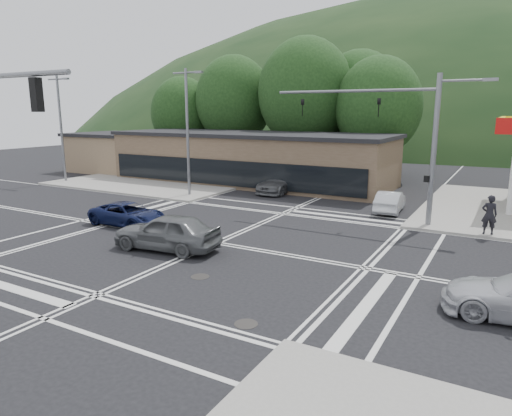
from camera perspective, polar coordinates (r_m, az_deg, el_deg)
The scene contains 19 objects.
ground at distance 21.71m, azimuth -5.00°, elevation -4.39°, with size 120.00×120.00×0.00m, color black.
sidewalk_nw at distance 42.31m, azimuth -10.34°, elevation 3.66°, with size 16.00×16.00×0.15m, color gray.
commercial_row at distance 39.70m, azimuth -0.72°, elevation 6.11°, with size 24.00×8.00×4.00m, color brown.
commercial_nw at distance 49.68m, azimuth -17.00°, elevation 6.56°, with size 8.00×7.00×3.60m, color #846B4F.
hill_north at distance 107.96m, azimuth 23.33°, elevation 7.86°, with size 252.00×126.00×140.00m, color #183116.
tree_n_a at distance 48.59m, azimuth -2.76°, elevation 13.26°, with size 8.00×8.00×11.75m.
tree_n_b at distance 44.87m, azimuth 6.18°, elevation 14.14°, with size 9.00×9.00×12.98m.
tree_n_c at distance 42.54m, azimuth 15.03°, elevation 12.17°, with size 7.60×7.60×10.87m.
tree_n_d at distance 51.23m, azimuth -9.17°, elevation 11.61°, with size 6.80×6.80×9.76m.
tree_n_e at distance 47.22m, azimuth 12.73°, elevation 13.02°, with size 8.40×8.40×11.98m.
streetlight_nw at distance 33.10m, azimuth -8.49°, elevation 10.07°, with size 2.50×0.25×9.00m.
streetlight_w at distance 42.72m, azimuth -23.17°, elevation 9.68°, with size 2.50×0.25×9.00m.
signal_mast_ne at distance 25.82m, azimuth 18.74°, elevation 9.09°, with size 11.65×0.30×8.00m.
car_blue_west at distance 25.78m, azimuth -15.72°, elevation -0.74°, with size 2.06×4.46×1.24m, color #0D143B.
car_grey_center at distance 20.81m, azimuth -11.06°, elevation -2.93°, with size 1.96×4.87×1.66m, color #5C5F61.
car_queue_a at distance 29.27m, azimuth 16.40°, elevation 0.79°, with size 1.38×3.97×1.31m, color silver.
car_queue_b at distance 34.07m, azimuth 13.64°, elevation 2.65°, with size 1.78×4.41×1.50m, color silver.
car_northbound at distance 34.92m, azimuth 3.22°, elevation 3.20°, with size 2.11×5.20×1.51m, color #5A5C5E.
pedestrian at distance 25.15m, azimuth 27.14°, elevation -0.74°, with size 0.72×0.47×1.97m, color black.
Camera 1 is at (11.84, -17.13, 6.15)m, focal length 32.00 mm.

